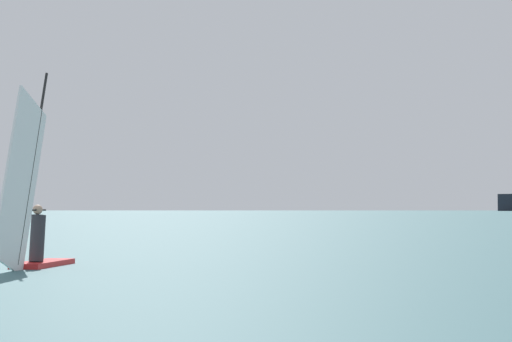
% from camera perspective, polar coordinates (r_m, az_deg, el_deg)
% --- Properties ---
extents(windsurfer, '(0.80, 3.80, 4.56)m').
position_cam_1_polar(windsurfer, '(20.27, -14.09, -2.88)').
color(windsurfer, red).
rests_on(windsurfer, ground_plane).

